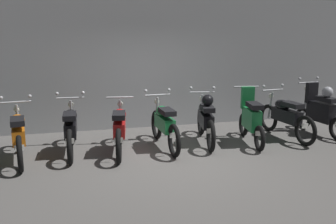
{
  "coord_description": "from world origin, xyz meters",
  "views": [
    {
      "loc": [
        -1.8,
        -6.57,
        2.39
      ],
      "look_at": [
        0.07,
        0.78,
        0.75
      ],
      "focal_mm": 40.69,
      "sensor_mm": 36.0,
      "label": 1
    }
  ],
  "objects_px": {
    "motorbike_slot_4": "(164,124)",
    "motorbike_slot_5": "(206,119)",
    "motorbike_slot_2": "(71,129)",
    "motorbike_slot_8": "(320,110)",
    "motorbike_slot_1": "(19,135)",
    "motorbike_slot_6": "(251,119)",
    "motorbike_slot_7": "(285,116)",
    "motorbike_slot_3": "(120,128)"
  },
  "relations": [
    {
      "from": "motorbike_slot_4",
      "to": "motorbike_slot_5",
      "type": "height_order",
      "value": "same"
    },
    {
      "from": "motorbike_slot_1",
      "to": "motorbike_slot_8",
      "type": "xyz_separation_m",
      "value": [
        6.56,
        0.22,
        0.08
      ]
    },
    {
      "from": "motorbike_slot_4",
      "to": "motorbike_slot_8",
      "type": "bearing_deg",
      "value": 1.45
    },
    {
      "from": "motorbike_slot_4",
      "to": "motorbike_slot_6",
      "type": "xyz_separation_m",
      "value": [
        1.88,
        -0.15,
        0.03
      ]
    },
    {
      "from": "motorbike_slot_1",
      "to": "motorbike_slot_4",
      "type": "bearing_deg",
      "value": 2.6
    },
    {
      "from": "motorbike_slot_4",
      "to": "motorbike_slot_5",
      "type": "relative_size",
      "value": 1.01
    },
    {
      "from": "motorbike_slot_2",
      "to": "motorbike_slot_4",
      "type": "height_order",
      "value": "same"
    },
    {
      "from": "motorbike_slot_1",
      "to": "motorbike_slot_7",
      "type": "relative_size",
      "value": 1.0
    },
    {
      "from": "motorbike_slot_2",
      "to": "motorbike_slot_5",
      "type": "distance_m",
      "value": 2.81
    },
    {
      "from": "motorbike_slot_1",
      "to": "motorbike_slot_6",
      "type": "xyz_separation_m",
      "value": [
        4.69,
        -0.02,
        0.03
      ]
    },
    {
      "from": "motorbike_slot_8",
      "to": "motorbike_slot_5",
      "type": "bearing_deg",
      "value": 179.97
    },
    {
      "from": "motorbike_slot_3",
      "to": "motorbike_slot_5",
      "type": "distance_m",
      "value": 1.88
    },
    {
      "from": "motorbike_slot_1",
      "to": "motorbike_slot_4",
      "type": "xyz_separation_m",
      "value": [
        2.81,
        0.13,
        0.0
      ]
    },
    {
      "from": "motorbike_slot_1",
      "to": "motorbike_slot_8",
      "type": "height_order",
      "value": "motorbike_slot_8"
    },
    {
      "from": "motorbike_slot_5",
      "to": "motorbike_slot_2",
      "type": "bearing_deg",
      "value": -179.73
    },
    {
      "from": "motorbike_slot_2",
      "to": "motorbike_slot_4",
      "type": "distance_m",
      "value": 1.87
    },
    {
      "from": "motorbike_slot_5",
      "to": "motorbike_slot_6",
      "type": "relative_size",
      "value": 1.16
    },
    {
      "from": "motorbike_slot_5",
      "to": "motorbike_slot_7",
      "type": "distance_m",
      "value": 1.87
    },
    {
      "from": "motorbike_slot_3",
      "to": "motorbike_slot_8",
      "type": "bearing_deg",
      "value": 2.3
    },
    {
      "from": "motorbike_slot_1",
      "to": "motorbike_slot_2",
      "type": "relative_size",
      "value": 1.0
    },
    {
      "from": "motorbike_slot_3",
      "to": "motorbike_slot_2",
      "type": "bearing_deg",
      "value": 169.36
    },
    {
      "from": "motorbike_slot_6",
      "to": "motorbike_slot_3",
      "type": "bearing_deg",
      "value": 178.93
    },
    {
      "from": "motorbike_slot_4",
      "to": "motorbike_slot_5",
      "type": "bearing_deg",
      "value": 5.88
    },
    {
      "from": "motorbike_slot_2",
      "to": "motorbike_slot_3",
      "type": "distance_m",
      "value": 0.96
    },
    {
      "from": "motorbike_slot_4",
      "to": "motorbike_slot_7",
      "type": "height_order",
      "value": "same"
    },
    {
      "from": "motorbike_slot_1",
      "to": "motorbike_slot_6",
      "type": "distance_m",
      "value": 4.69
    },
    {
      "from": "motorbike_slot_6",
      "to": "motorbike_slot_8",
      "type": "xyz_separation_m",
      "value": [
        1.86,
        0.24,
        0.04
      ]
    },
    {
      "from": "motorbike_slot_1",
      "to": "motorbike_slot_6",
      "type": "height_order",
      "value": "motorbike_slot_6"
    },
    {
      "from": "motorbike_slot_1",
      "to": "motorbike_slot_7",
      "type": "distance_m",
      "value": 5.62
    },
    {
      "from": "motorbike_slot_6",
      "to": "motorbike_slot_1",
      "type": "bearing_deg",
      "value": 179.79
    },
    {
      "from": "motorbike_slot_3",
      "to": "motorbike_slot_5",
      "type": "bearing_deg",
      "value": 5.79
    },
    {
      "from": "motorbike_slot_7",
      "to": "motorbike_slot_4",
      "type": "bearing_deg",
      "value": -179.61
    },
    {
      "from": "motorbike_slot_5",
      "to": "motorbike_slot_7",
      "type": "relative_size",
      "value": 0.99
    },
    {
      "from": "motorbike_slot_4",
      "to": "motorbike_slot_8",
      "type": "distance_m",
      "value": 3.75
    },
    {
      "from": "motorbike_slot_3",
      "to": "motorbike_slot_8",
      "type": "relative_size",
      "value": 1.15
    },
    {
      "from": "motorbike_slot_1",
      "to": "motorbike_slot_5",
      "type": "xyz_separation_m",
      "value": [
        3.75,
        0.22,
        0.04
      ]
    },
    {
      "from": "motorbike_slot_2",
      "to": "motorbike_slot_7",
      "type": "relative_size",
      "value": 1.0
    },
    {
      "from": "motorbike_slot_3",
      "to": "motorbike_slot_6",
      "type": "distance_m",
      "value": 2.81
    },
    {
      "from": "motorbike_slot_2",
      "to": "motorbike_slot_8",
      "type": "xyz_separation_m",
      "value": [
        5.62,
        0.01,
        0.08
      ]
    },
    {
      "from": "motorbike_slot_1",
      "to": "motorbike_slot_5",
      "type": "relative_size",
      "value": 1.01
    },
    {
      "from": "motorbike_slot_3",
      "to": "motorbike_slot_6",
      "type": "height_order",
      "value": "motorbike_slot_6"
    },
    {
      "from": "motorbike_slot_8",
      "to": "motorbike_slot_7",
      "type": "bearing_deg",
      "value": -175.36
    }
  ]
}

